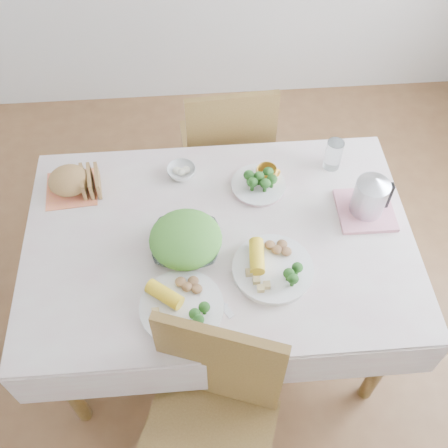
{
  "coord_description": "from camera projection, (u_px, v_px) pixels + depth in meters",
  "views": [
    {
      "loc": [
        -0.07,
        -1.17,
        2.41
      ],
      "look_at": [
        0.02,
        0.02,
        0.82
      ],
      "focal_mm": 42.0,
      "sensor_mm": 36.0,
      "label": 1
    }
  ],
  "objects": [
    {
      "name": "floor",
      "position": [
        220.0,
        326.0,
        2.63
      ],
      "size": [
        3.6,
        3.6,
        0.0
      ],
      "primitive_type": "plane",
      "color": "brown",
      "rests_on": "ground"
    },
    {
      "name": "dining_table",
      "position": [
        220.0,
        288.0,
        2.33
      ],
      "size": [
        1.4,
        0.9,
        0.75
      ],
      "primitive_type": "cube",
      "color": "brown",
      "rests_on": "floor"
    },
    {
      "name": "tablecloth",
      "position": [
        219.0,
        238.0,
        2.02
      ],
      "size": [
        1.5,
        1.0,
        0.01
      ],
      "primitive_type": "cube",
      "color": "beige",
      "rests_on": "dining_table"
    },
    {
      "name": "chair_far",
      "position": [
        225.0,
        148.0,
        2.73
      ],
      "size": [
        0.46,
        0.46,
        0.96
      ],
      "primitive_type": "cube",
      "rotation": [
        0.0,
        0.0,
        3.21
      ],
      "color": "brown",
      "rests_on": "floor"
    },
    {
      "name": "salad_bowl",
      "position": [
        186.0,
        244.0,
        1.96
      ],
      "size": [
        0.28,
        0.28,
        0.06
      ],
      "primitive_type": "imported",
      "rotation": [
        0.0,
        0.0,
        -0.08
      ],
      "color": "white",
      "rests_on": "tablecloth"
    },
    {
      "name": "dinner_plate_left",
      "position": [
        182.0,
        308.0,
        1.82
      ],
      "size": [
        0.41,
        0.41,
        0.02
      ],
      "primitive_type": "cylinder",
      "rotation": [
        0.0,
        0.0,
        0.56
      ],
      "color": "white",
      "rests_on": "tablecloth"
    },
    {
      "name": "dinner_plate_right",
      "position": [
        273.0,
        269.0,
        1.92
      ],
      "size": [
        0.4,
        0.4,
        0.02
      ],
      "primitive_type": "cylinder",
      "rotation": [
        0.0,
        0.0,
        -0.43
      ],
      "color": "white",
      "rests_on": "tablecloth"
    },
    {
      "name": "broccoli_plate",
      "position": [
        258.0,
        185.0,
        2.17
      ],
      "size": [
        0.24,
        0.24,
        0.02
      ],
      "primitive_type": "cylinder",
      "rotation": [
        0.0,
        0.0,
        -0.04
      ],
      "color": "beige",
      "rests_on": "tablecloth"
    },
    {
      "name": "napkin",
      "position": [
        72.0,
        189.0,
        2.16
      ],
      "size": [
        0.22,
        0.22,
        0.0
      ],
      "primitive_type": "cube",
      "rotation": [
        0.0,
        0.0,
        0.08
      ],
      "color": "#ED7D4F",
      "rests_on": "tablecloth"
    },
    {
      "name": "bread_loaf",
      "position": [
        69.0,
        180.0,
        2.12
      ],
      "size": [
        0.2,
        0.2,
        0.1
      ],
      "primitive_type": "ellipsoid",
      "rotation": [
        0.0,
        0.0,
        0.26
      ],
      "color": "olive",
      "rests_on": "napkin"
    },
    {
      "name": "fruit_bowl",
      "position": [
        181.0,
        171.0,
        2.2
      ],
      "size": [
        0.13,
        0.13,
        0.04
      ],
      "primitive_type": "imported",
      "rotation": [
        0.0,
        0.0,
        0.05
      ],
      "color": "white",
      "rests_on": "tablecloth"
    },
    {
      "name": "yellow_mug",
      "position": [
        266.0,
        174.0,
        2.17
      ],
      "size": [
        0.12,
        0.12,
        0.07
      ],
      "primitive_type": "imported",
      "rotation": [
        0.0,
        0.0,
        0.43
      ],
      "color": "gold",
      "rests_on": "tablecloth"
    },
    {
      "name": "glass_tumbler",
      "position": [
        333.0,
        155.0,
        2.19
      ],
      "size": [
        0.09,
        0.09,
        0.14
      ],
      "primitive_type": "cylinder",
      "rotation": [
        0.0,
        0.0,
        -0.35
      ],
      "color": "white",
      "rests_on": "tablecloth"
    },
    {
      "name": "pink_tray",
      "position": [
        365.0,
        210.0,
        2.09
      ],
      "size": [
        0.22,
        0.22,
        0.02
      ],
      "primitive_type": "cube",
      "rotation": [
        0.0,
        0.0,
        -0.02
      ],
      "color": "pink",
      "rests_on": "tablecloth"
    },
    {
      "name": "electric_kettle",
      "position": [
        371.0,
        192.0,
        2.0
      ],
      "size": [
        0.16,
        0.16,
        0.18
      ],
      "primitive_type": "cylinder",
      "rotation": [
        0.0,
        0.0,
        -0.22
      ],
      "color": "#B2B5BA",
      "rests_on": "pink_tray"
    },
    {
      "name": "fork_left",
      "position": [
        214.0,
        296.0,
        1.86
      ],
      "size": [
        0.14,
        0.19,
        0.0
      ],
      "primitive_type": "cube",
      "rotation": [
        0.0,
        0.0,
        0.59
      ],
      "color": "silver",
      "rests_on": "tablecloth"
    },
    {
      "name": "fork_right",
      "position": [
        262.0,
        261.0,
        1.95
      ],
      "size": [
        0.15,
        0.16,
        0.0
      ],
      "primitive_type": "cube",
      "rotation": [
        0.0,
        0.0,
        -0.76
      ],
      "color": "silver",
      "rests_on": "tablecloth"
    },
    {
      "name": "knife",
      "position": [
        204.0,
        303.0,
        1.85
      ],
      "size": [
        0.16,
        0.06,
        0.0
      ],
      "primitive_type": "cube",
      "rotation": [
        0.0,
        0.0,
        1.31
      ],
      "color": "silver",
      "rests_on": "tablecloth"
    }
  ]
}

